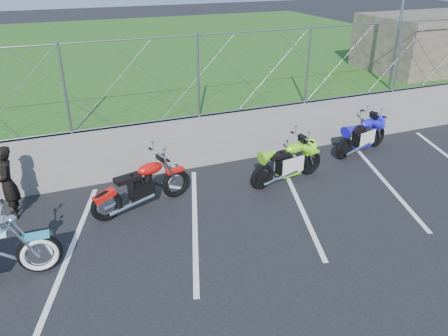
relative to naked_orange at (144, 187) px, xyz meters
name	(u,v)px	position (x,y,z in m)	size (l,w,h in m)	color
ground	(212,249)	(0.81, -1.93, -0.49)	(90.00, 90.00, 0.00)	black
retaining_wall	(161,147)	(0.81, 1.57, 0.16)	(30.00, 0.22, 1.30)	slate
grass_field	(103,64)	(0.81, 11.57, 0.16)	(30.00, 20.00, 1.30)	#1E4A13
stone_building	(437,41)	(11.31, 3.57, 1.71)	(5.00, 3.00, 1.80)	brown
chain_link_fence	(157,81)	(0.81, 1.57, 1.81)	(28.00, 0.03, 2.00)	gray
sign_pole	(398,36)	(8.01, 1.97, 2.31)	(0.08, 0.08, 3.00)	gray
parking_lines	(248,210)	(2.01, -0.93, -0.49)	(18.29, 4.31, 0.01)	silver
naked_orange	(144,187)	(0.00, 0.00, 0.00)	(2.25, 0.85, 1.14)	black
sportbike_green	(288,163)	(3.44, -0.07, -0.03)	(2.06, 0.73, 1.07)	black
sportbike_blue	(363,137)	(6.16, 0.68, -0.03)	(2.00, 0.77, 1.06)	black
person_standing	(8,183)	(-2.58, 0.67, 0.29)	(0.56, 0.37, 1.55)	black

